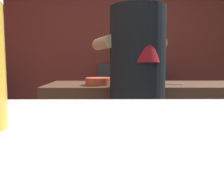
% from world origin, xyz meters
% --- Properties ---
extents(wall_back, '(5.20, 0.10, 2.70)m').
position_xyz_m(wall_back, '(0.00, 2.20, 1.35)').
color(wall_back, brown).
rests_on(wall_back, ground).
extents(prep_counter, '(2.10, 0.60, 0.93)m').
position_xyz_m(prep_counter, '(0.35, 0.70, 0.47)').
color(prep_counter, brown).
rests_on(prep_counter, ground).
extents(back_shelf, '(0.86, 0.36, 1.08)m').
position_xyz_m(back_shelf, '(0.09, 1.92, 0.54)').
color(back_shelf, '#343943').
rests_on(back_shelf, ground).
extents(bartender, '(0.50, 0.55, 1.66)m').
position_xyz_m(bartender, '(-0.03, 0.25, 0.96)').
color(bartender, '#352E30').
rests_on(bartender, ground).
extents(mixing_bowl, '(0.20, 0.20, 0.06)m').
position_xyz_m(mixing_bowl, '(-0.28, 0.59, 0.96)').
color(mixing_bowl, '#CE553A').
rests_on(mixing_bowl, prep_counter).
extents(chefs_knife, '(0.24, 0.09, 0.01)m').
position_xyz_m(chefs_knife, '(0.25, 0.65, 0.93)').
color(chefs_knife, silver).
rests_on(chefs_knife, prep_counter).
extents(bottle_olive_oil, '(0.06, 0.06, 0.19)m').
position_xyz_m(bottle_olive_oil, '(0.30, 1.86, 1.15)').
color(bottle_olive_oil, '#CFD384').
rests_on(bottle_olive_oil, back_shelf).
extents(bottle_vinegar, '(0.06, 0.06, 0.17)m').
position_xyz_m(bottle_vinegar, '(-0.14, 1.83, 1.15)').
color(bottle_vinegar, '#365391').
rests_on(bottle_vinegar, back_shelf).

